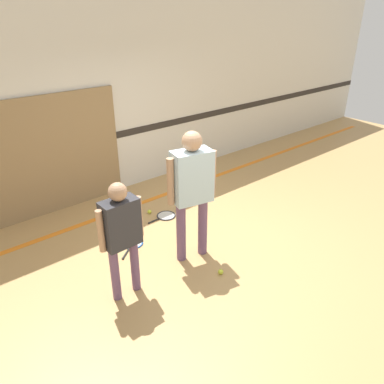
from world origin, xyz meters
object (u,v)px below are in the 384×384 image
Objects in this scene: person_student_left at (121,229)px; tennis_ball_by_spare_racket at (149,212)px; tennis_ball_near_instructor at (221,272)px; person_instructor at (192,183)px; racket_second_spare at (132,244)px; racket_spare_on_floor at (165,216)px.

tennis_ball_by_spare_racket is (1.27, 1.39, -0.85)m from person_student_left.
tennis_ball_near_instructor is (1.08, -0.46, -0.85)m from person_student_left.
tennis_ball_near_instructor is 1.87m from tennis_ball_by_spare_racket.
person_instructor is at bearing 4.00° from person_student_left.
racket_second_spare is 0.90m from tennis_ball_by_spare_racket.
racket_spare_on_floor is (1.41, 1.15, -0.87)m from person_student_left.
tennis_ball_by_spare_racket is at bearing 83.97° from tennis_ball_near_instructor.
person_student_left is at bearing 16.91° from racket_second_spare.
tennis_ball_near_instructor is (0.02, -0.53, -1.04)m from person_instructor.
tennis_ball_near_instructor reaches higher than racket_second_spare.
person_instructor reaches higher than tennis_ball_near_instructor.
person_student_left is 2.74× the size of racket_spare_on_floor.
person_instructor is 3.31× the size of racket_second_spare.
person_instructor is 1.17m from tennis_ball_near_instructor.
racket_spare_on_floor is at bearing 78.22° from tennis_ball_near_instructor.
tennis_ball_near_instructor reaches higher than racket_spare_on_floor.
tennis_ball_near_instructor is (-0.34, -1.61, 0.02)m from racket_spare_on_floor.
person_instructor is at bearing 91.97° from tennis_ball_near_instructor.
racket_spare_on_floor and racket_second_spare have the same top height.
racket_second_spare is at bearing 135.87° from person_instructor.
racket_spare_on_floor is 0.28m from tennis_ball_by_spare_racket.
racket_spare_on_floor is at bearing 39.21° from person_student_left.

